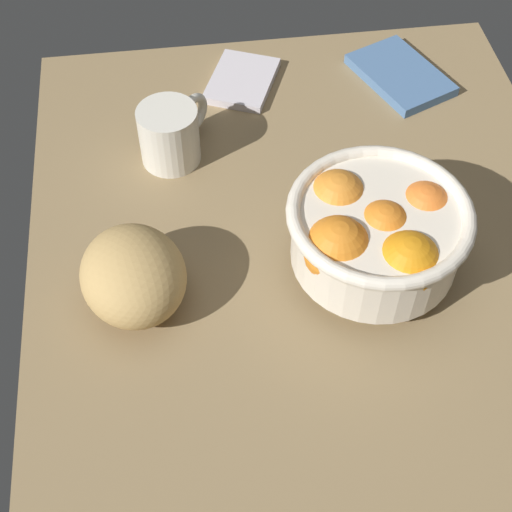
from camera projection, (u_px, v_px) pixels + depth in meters
The scene contains 6 objects.
ground_plane at pixel (308, 231), 92.47cm from camera, with size 75.14×67.62×3.00cm, color olive.
fruit_bowl at pixel (376, 233), 81.63cm from camera, with size 20.34×20.34×11.27cm.
bread_loaf at pixel (133, 276), 80.86cm from camera, with size 13.17×11.46×8.74cm, color tan.
napkin_folded at pixel (400, 75), 107.98cm from camera, with size 14.57×9.56×1.46cm, color #4A6D9A.
napkin_spare at pixel (242, 81), 107.37cm from camera, with size 11.50×8.55×1.20cm, color silver.
mug at pixel (171, 134), 95.51cm from camera, with size 10.17×9.53×7.86cm.
Camera 1 is at (58.47, -14.33, 69.05)cm, focal length 52.42 mm.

